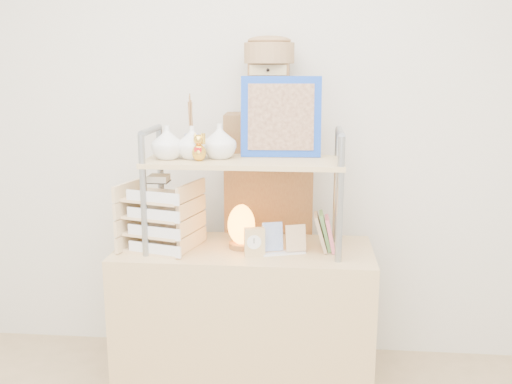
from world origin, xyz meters
TOP-DOWN VIEW (x-y plane):
  - room_shell at (0.00, 0.39)m, footprint 3.42×3.41m
  - desk at (0.00, 1.20)m, footprint 1.20×0.50m
  - cabinet at (0.09, 1.57)m, footprint 0.46×0.26m
  - hutch at (-0.07, 1.21)m, footprint 0.90×0.34m
  - letter_tray at (-0.39, 1.16)m, footprint 0.35×0.34m
  - salt_lamp at (-0.01, 1.20)m, footprint 0.14×0.13m
  - desk_clock at (0.06, 1.09)m, footprint 0.10×0.06m
  - postcard_stand at (0.19, 1.14)m, footprint 0.21×0.12m
  - drawer_chest at (0.09, 1.55)m, footprint 0.20×0.16m
  - woven_basket at (0.09, 1.55)m, footprint 0.25×0.25m

SIDE VIEW (x-z plane):
  - desk at x=0.00m, z-range 0.00..0.75m
  - cabinet at x=0.09m, z-range 0.00..1.35m
  - postcard_stand at x=0.19m, z-range 0.72..0.86m
  - desk_clock at x=0.06m, z-range 0.75..0.88m
  - salt_lamp at x=-0.01m, z-range 0.75..0.96m
  - letter_tray at x=-0.39m, z-range 0.71..1.07m
  - hutch at x=-0.07m, z-range 0.81..1.60m
  - drawer_chest at x=0.09m, z-range 1.35..1.60m
  - woven_basket at x=0.09m, z-range 1.60..1.70m
  - room_shell at x=0.00m, z-range 0.39..3.00m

